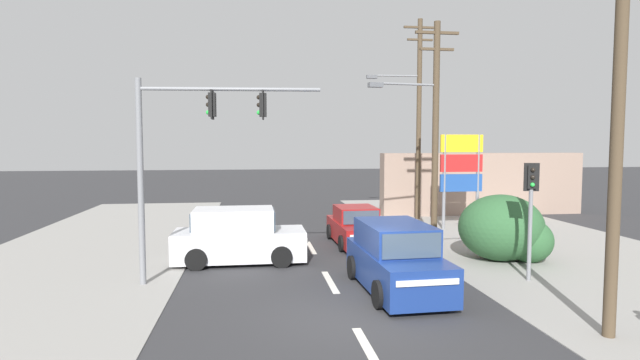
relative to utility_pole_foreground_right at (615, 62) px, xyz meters
name	(u,v)px	position (x,y,z in m)	size (l,w,h in m)	color
ground_plane	(349,316)	(-5.11, 2.04, -5.79)	(140.00, 140.00, 0.00)	#303033
lane_dash_near	(369,350)	(-5.11, 0.04, -5.78)	(0.20, 2.40, 0.01)	silver
lane_dash_mid	(330,282)	(-5.11, 5.04, -5.78)	(0.20, 2.40, 0.01)	silver
lane_dash_far	(311,247)	(-5.11, 10.04, -5.78)	(0.20, 2.40, 0.01)	silver
kerb_right_verge	(628,280)	(3.89, 4.04, -5.78)	(10.00, 44.00, 0.02)	gray
kerb_left_verge	(42,283)	(-13.61, 6.04, -5.78)	(8.00, 40.00, 0.02)	gray
utility_pole_foreground_right	(615,62)	(0.00, 0.00, 0.00)	(3.78, 0.49, 10.83)	#4C3D2B
utility_pole_midground_right	(432,126)	(-0.17, 9.98, -0.93)	(3.78, 0.61, 9.00)	#4C3D2B
utility_pole_background_right	(417,113)	(1.45, 16.77, -0.02)	(3.78, 0.40, 10.80)	#4C3D2B
traffic_signal_mast	(185,143)	(-9.30, 5.38, -1.64)	(5.28, 0.56, 6.00)	slate
pedestal_signal_right_kerb	(531,201)	(0.83, 4.34, -3.37)	(0.44, 0.31, 3.56)	slate
shopping_plaza_sign	(461,168)	(2.59, 13.43, -2.81)	(2.10, 0.16, 4.60)	slate
roadside_bush	(506,230)	(1.45, 6.93, -4.68)	(3.14, 2.69, 2.34)	#2D5B33
shopfront_wall_far	(482,184)	(5.89, 18.04, -3.99)	(12.00, 1.00, 3.60)	gray
suv_crossing_left	(396,259)	(-3.40, 3.97, -4.90)	(2.19, 4.60, 1.90)	navy
sedan_kerbside_parked	(356,227)	(-3.20, 10.46, -5.08)	(1.97, 4.28, 1.56)	maroon
suv_receding_far	(238,237)	(-7.90, 7.90, -4.90)	(4.54, 2.07, 1.90)	silver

